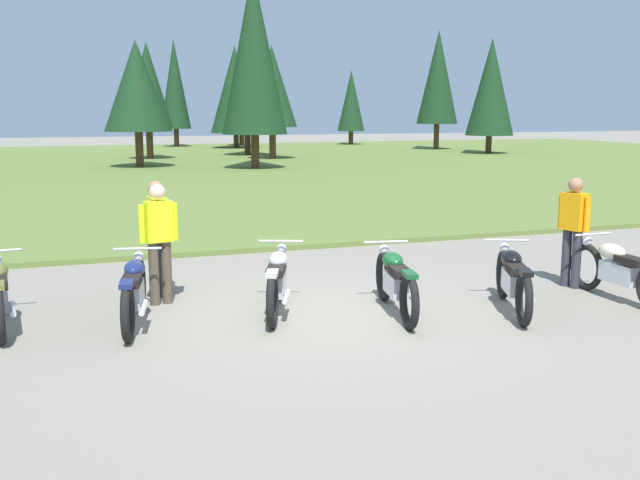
{
  "coord_description": "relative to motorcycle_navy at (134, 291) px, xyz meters",
  "views": [
    {
      "loc": [
        -3.28,
        -8.71,
        2.65
      ],
      "look_at": [
        0.0,
        0.6,
        0.9
      ],
      "focal_mm": 41.09,
      "sensor_mm": 36.0,
      "label": 1
    }
  ],
  "objects": [
    {
      "name": "ground_plane",
      "position": [
        2.52,
        -0.42,
        -0.44
      ],
      "size": [
        140.0,
        140.0,
        0.0
      ],
      "primitive_type": "plane",
      "color": "gray"
    },
    {
      "name": "grass_moorland",
      "position": [
        2.52,
        26.04,
        -0.39
      ],
      "size": [
        80.0,
        44.0,
        0.1
      ],
      "primitive_type": "cube",
      "color": "#5B7033",
      "rests_on": "ground"
    },
    {
      "name": "forest_treeline",
      "position": [
        3.47,
        32.88,
        4.04
      ],
      "size": [
        45.22,
        24.88,
        8.71
      ],
      "color": "#47331E",
      "rests_on": "ground"
    },
    {
      "name": "motorcycle_navy",
      "position": [
        0.0,
        0.0,
        0.0
      ],
      "size": [
        0.68,
        2.08,
        0.88
      ],
      "color": "black",
      "rests_on": "ground"
    },
    {
      "name": "motorcycle_silver",
      "position": [
        1.84,
        -0.05,
        0.0
      ],
      "size": [
        0.94,
        2.0,
        0.88
      ],
      "color": "black",
      "rests_on": "ground"
    },
    {
      "name": "motorcycle_british_green",
      "position": [
        3.29,
        -0.62,
        0.0
      ],
      "size": [
        0.69,
        2.08,
        0.88
      ],
      "color": "black",
      "rests_on": "ground"
    },
    {
      "name": "motorcycle_black",
      "position": [
        4.82,
        -1.03,
        0.0
      ],
      "size": [
        0.98,
        1.97,
        0.88
      ],
      "color": "black",
      "rests_on": "ground"
    },
    {
      "name": "motorcycle_cream",
      "position": [
        6.53,
        -1.06,
        0.0
      ],
      "size": [
        0.62,
        2.1,
        0.88
      ],
      "color": "black",
      "rests_on": "ground"
    },
    {
      "name": "rider_near_row_end",
      "position": [
        0.44,
        0.91,
        0.51
      ],
      "size": [
        0.54,
        0.28,
        1.67
      ],
      "color": "#4C4233",
      "rests_on": "ground"
    },
    {
      "name": "rider_in_hivis_vest",
      "position": [
        6.44,
        -0.15,
        0.51
      ],
      "size": [
        0.3,
        0.54,
        1.67
      ],
      "color": "#2D2D38",
      "rests_on": "ground"
    },
    {
      "name": "rider_with_back_turned",
      "position": [
        0.48,
        1.41,
        0.51
      ],
      "size": [
        0.27,
        0.54,
        1.67
      ],
      "color": "#2D2D38",
      "rests_on": "ground"
    }
  ]
}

